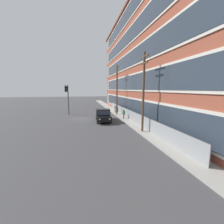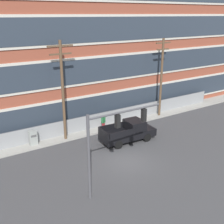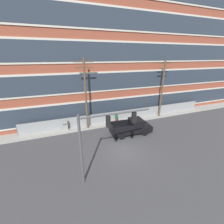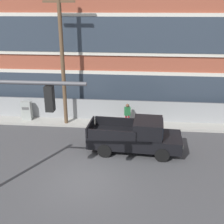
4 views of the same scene
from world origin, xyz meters
name	(u,v)px [view 4 (image 4 of 4)]	position (x,y,z in m)	size (l,w,h in m)	color
ground_plane	(85,180)	(0.00, 0.00, 0.00)	(160.00, 160.00, 0.00)	#424244
sidewalk_building_side	(103,121)	(0.00, 7.32, 0.08)	(80.00, 2.16, 0.16)	#9E9B93
chain_link_fence	(151,112)	(3.50, 7.54, 0.87)	(29.60, 0.06, 1.70)	gray
pickup_truck_black	(137,136)	(2.49, 3.21, 0.95)	(5.48, 2.41, 2.00)	black
utility_pole_near_corner	(62,52)	(-2.56, 6.65, 5.21)	(2.40, 0.26, 9.48)	brown
electrical_cabinet	(27,111)	(-5.58, 7.03, 0.78)	(0.71, 0.43, 1.55)	#939993
pedestrian_near_cabinet	(127,113)	(1.80, 6.78, 0.97)	(0.45, 0.35, 1.69)	maroon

